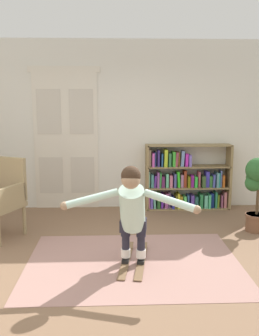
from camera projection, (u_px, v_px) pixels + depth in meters
ground_plane at (130, 268)px, 4.37m from camera, size 7.20×7.20×0.00m
back_wall at (123, 125)px, 6.67m from camera, size 6.00×0.10×2.90m
double_door at (66, 139)px, 6.61m from camera, size 1.22×0.05×2.45m
rug at (133, 263)px, 4.50m from camera, size 2.50×1.87×0.01m
bookshelf at (185, 181)px, 6.67m from camera, size 1.47×0.30×1.13m
potted_plant at (257, 185)px, 5.54m from camera, size 0.37×0.43×1.08m
skis_pair at (134, 260)px, 4.53m from camera, size 0.41×1.00×0.07m
person_skier at (132, 207)px, 4.21m from camera, size 1.45×0.72×1.14m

